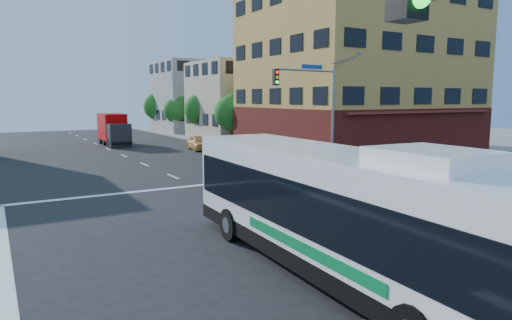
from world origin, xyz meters
TOP-DOWN VIEW (x-y plane):
  - ground at (0.00, 0.00)m, footprint 120.00×120.00m
  - sidewalk_ne at (35.00, 35.00)m, footprint 50.00×50.00m
  - corner_building_ne at (19.99, 18.48)m, footprint 18.10×15.44m
  - building_east_near at (16.98, 33.98)m, footprint 12.06×10.06m
  - building_east_far at (16.98, 47.98)m, footprint 12.06×10.06m
  - signal_mast_ne at (9.08, 10.62)m, footprint 7.91×1.13m
  - signal_mast_sw at (-9.08, -10.64)m, footprint 7.91×1.01m
  - street_tree_a at (11.90, 27.92)m, footprint 3.60×3.60m
  - street_tree_b at (11.90, 35.92)m, footprint 3.80×3.80m
  - street_tree_c at (11.90, 43.92)m, footprint 3.40×3.40m
  - street_tree_d at (11.90, 51.92)m, footprint 4.00×4.00m
  - transit_bus at (-1.65, -4.38)m, footprint 3.31×12.90m
  - box_truck at (1.39, 34.42)m, footprint 2.33×7.23m
  - parked_car at (7.22, 25.81)m, footprint 2.22×4.27m

SIDE VIEW (x-z plane):
  - ground at x=0.00m, z-range 0.00..0.00m
  - sidewalk_ne at x=35.00m, z-range 0.00..0.15m
  - parked_car at x=7.22m, z-range 0.00..1.39m
  - box_truck at x=1.39m, z-range -0.05..3.18m
  - transit_bus at x=-1.65m, z-range -0.04..3.75m
  - street_tree_c at x=11.90m, z-range 0.82..6.11m
  - street_tree_a at x=11.90m, z-range 0.83..6.35m
  - street_tree_b at x=11.90m, z-range 0.85..6.65m
  - street_tree_d at x=11.90m, z-range 0.87..6.90m
  - building_east_near at x=16.98m, z-range 0.01..9.01m
  - signal_mast_ne at x=9.08m, z-range 0.95..9.02m
  - signal_mast_sw at x=-9.08m, z-range 0.95..9.02m
  - building_east_far at x=16.98m, z-range 0.01..10.01m
  - corner_building_ne at x=19.99m, z-range -1.11..12.89m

